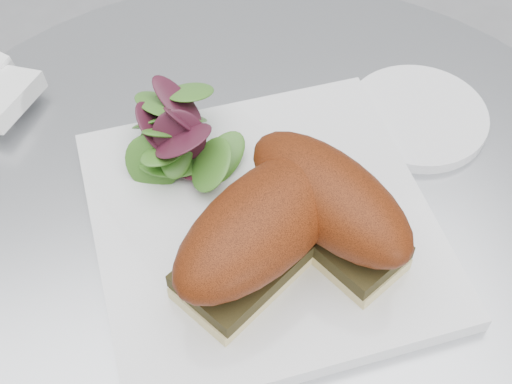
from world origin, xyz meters
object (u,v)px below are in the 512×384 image
plate (263,225)px  sandwich_left (265,228)px  sandwich_right (329,204)px  saucer (417,117)px

plate → sandwich_left: bearing=-105.6°
sandwich_right → plate: bearing=-151.0°
sandwich_left → saucer: bearing=1.6°
plate → sandwich_left: sandwich_left is taller
sandwich_right → saucer: 0.18m
plate → sandwich_left: size_ratio=1.45×
sandwich_right → saucer: bearing=103.7°
sandwich_left → sandwich_right: (0.05, 0.01, 0.00)m
plate → sandwich_left: (-0.01, -0.04, 0.05)m
plate → sandwich_left: 0.06m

